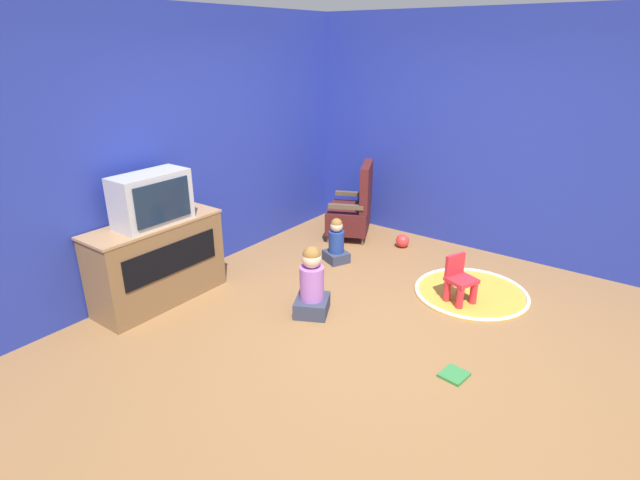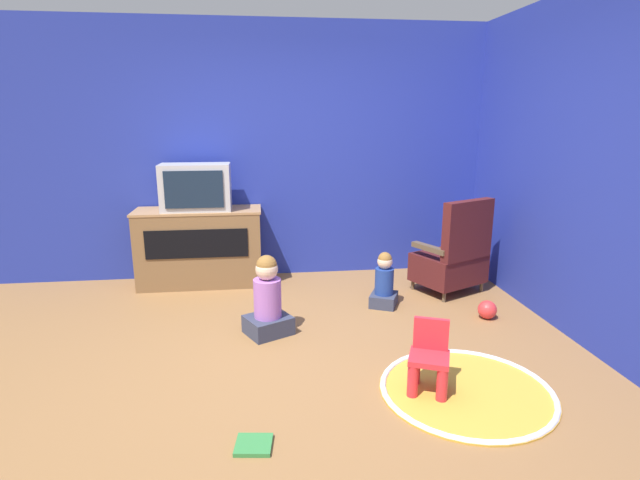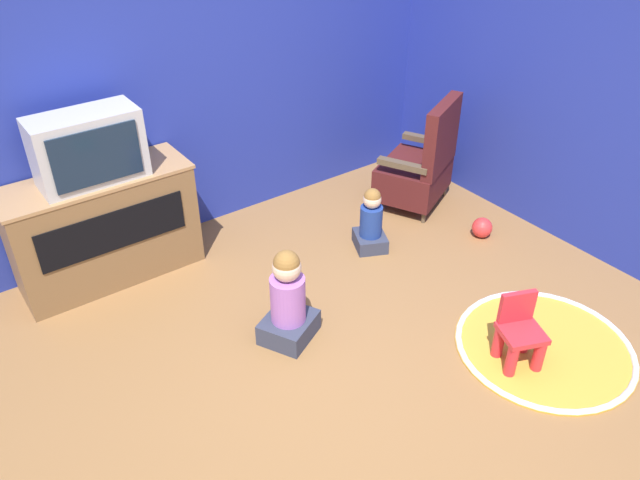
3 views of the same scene
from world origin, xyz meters
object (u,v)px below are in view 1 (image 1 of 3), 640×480
Objects in this scene: tv_cabinet at (157,261)px; toy_ball at (403,241)px; black_armchair at (353,210)px; book at (454,375)px; yellow_kid_chair at (460,283)px; child_watching_center at (312,285)px; television at (152,199)px; child_watching_left at (336,243)px.

tv_cabinet is 7.87× the size of toy_ball.
book is at bearing 22.31° from black_armchair.
yellow_kid_chair is (1.67, -2.34, -0.21)m from tv_cabinet.
tv_cabinet is 1.93× the size of child_watching_center.
tv_cabinet reaches higher than book.
yellow_kid_chair is at bearing -54.00° from television.
child_watching_left is at bearing 109.21° from yellow_kid_chair.
child_watching_center reaches higher than child_watching_left.
child_watching_left is 0.78× the size of child_watching_center.
yellow_kid_chair is (-0.85, -1.77, -0.16)m from black_armchair.
toy_ball reaches higher than book.
black_armchair is (2.52, -0.57, -0.05)m from tv_cabinet.
tv_cabinet is 2.89m from toy_ball.
book is at bearing -136.60° from yellow_kid_chair.
child_watching_left is 2.39× the size of book.
toy_ball is (0.82, -0.41, -0.14)m from child_watching_left.
child_watching_left is (1.75, -0.81, -0.81)m from television.
toy_ball is at bearing 72.37° from yellow_kid_chair.
television is (-0.00, -0.04, 0.62)m from tv_cabinet.
television is 2.09m from child_watching_left.
book is (0.56, -2.73, -1.02)m from television.
yellow_kid_chair is 2.17× the size of book.
black_armchair reaches higher than child_watching_left.
television reaches higher than book.
black_armchair is at bearing -12.74° from tv_cabinet.
television is 1.63m from child_watching_center.
television is 0.72× the size of black_armchair.
black_armchair is (2.52, -0.53, -0.67)m from television.
black_armchair is 4.41× the size of book.
toy_ball is (0.06, -0.69, -0.28)m from black_armchair.
black_armchair is 1.85× the size of child_watching_left.
tv_cabinet is 2.85m from book.
tv_cabinet reaches higher than toy_ball.
child_watching_left is 1.19m from child_watching_center.
child_watching_center is (-1.09, -0.48, 0.06)m from child_watching_left.
child_watching_center is at bearing -63.32° from tv_cabinet.
black_armchair is at bearing 94.77° from toy_ball.
black_armchair reaches higher than yellow_kid_chair.
black_armchair is 0.74m from toy_ball.
television reaches higher than yellow_kid_chair.
black_armchair is 2.00m from child_watching_center.
child_watching_left is (0.08, 1.49, 0.02)m from yellow_kid_chair.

